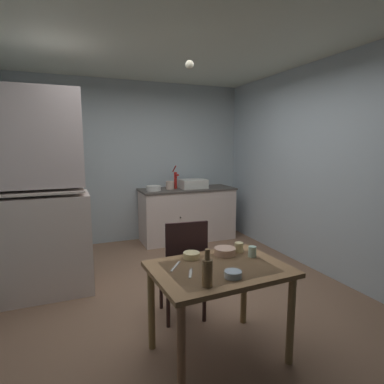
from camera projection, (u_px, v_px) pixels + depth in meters
The scene contains 21 objects.
ground_plane at pixel (180, 293), 3.45m from camera, with size 5.34×5.34×0.00m, color #86644E.
wall_back at pixel (135, 162), 5.29m from camera, with size 3.83×0.10×2.66m, color silver.
wall_right at pixel (322, 168), 3.97m from camera, with size 0.10×4.44×2.66m, color silver.
ceiling_slab at pixel (179, 32), 3.05m from camera, with size 3.83×4.44×0.10m, color silver.
hutch_cabinet at pixel (41, 202), 3.32m from camera, with size 0.96×0.56×2.20m.
counter_cabinet at pixel (187, 214), 5.38m from camera, with size 1.61×0.64×0.89m.
sink_basin at pixel (193, 184), 5.34m from camera, with size 0.44×0.34×0.15m.
hand_pump at pixel (176, 179), 5.26m from camera, with size 0.05×0.27×0.39m.
mixing_bowl_counter at pixel (153, 188), 5.04m from camera, with size 0.24×0.24×0.08m, color white.
stoneware_crock at pixel (170, 185), 5.22m from camera, with size 0.14×0.14×0.13m, color beige.
dining_table at pixel (219, 280), 2.35m from camera, with size 1.03×0.77×0.72m.
chair_far_side at pixel (184, 267), 2.89m from camera, with size 0.44×0.44×0.96m.
serving_bowl_wide at pixel (233, 274), 2.15m from camera, with size 0.12×0.12×0.05m, color #9EB2C6.
soup_bowl_small at pixel (191, 255), 2.51m from camera, with size 0.13×0.13×0.05m, color beige.
sauce_dish at pixel (225, 251), 2.59m from camera, with size 0.18×0.18×0.06m, color tan.
mug_tall at pixel (239, 247), 2.66m from camera, with size 0.07×0.07×0.08m, color beige.
teacup_cream at pixel (252, 252), 2.54m from camera, with size 0.06×0.06×0.09m, color #ADD1C1.
glass_bottle at pixel (207, 272), 2.00m from camera, with size 0.07×0.07×0.25m.
table_knife at pixel (175, 266), 2.34m from camera, with size 0.20×0.02×0.01m, color silver.
teaspoon_near_bowl at pixel (191, 273), 2.21m from camera, with size 0.16×0.02×0.01m, color beige.
pendant_bulb at pixel (190, 65), 2.93m from camera, with size 0.08×0.08×0.08m, color #F9EFCC.
Camera 1 is at (-1.10, -3.06, 1.63)m, focal length 29.28 mm.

